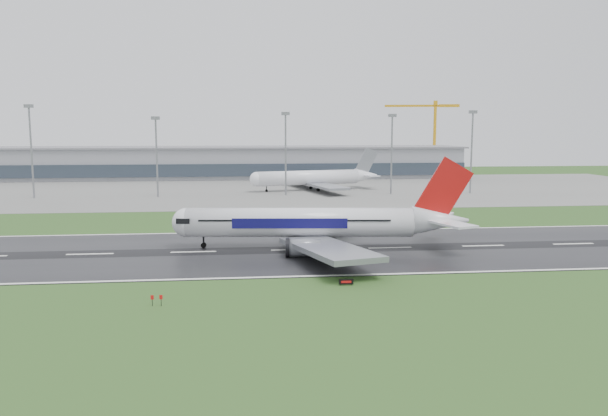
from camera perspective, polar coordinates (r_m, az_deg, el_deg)
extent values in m
plane|color=#25481A|center=(119.28, -10.69, -4.25)|extent=(520.00, 520.00, 0.00)
cube|color=black|center=(119.27, -10.69, -4.23)|extent=(400.00, 45.00, 0.10)
cube|color=slate|center=(242.77, -8.31, 1.81)|extent=(400.00, 130.00, 0.08)
cube|color=gray|center=(301.99, -7.88, 4.36)|extent=(240.00, 36.00, 15.00)
cylinder|color=gray|center=(228.84, -24.94, 4.82)|extent=(0.64, 0.64, 31.87)
cylinder|color=gray|center=(218.79, -14.11, 4.67)|extent=(0.64, 0.64, 27.79)
cylinder|color=gray|center=(217.14, -1.79, 5.10)|extent=(0.64, 0.64, 29.51)
cylinder|color=gray|center=(223.63, 8.50, 5.02)|extent=(0.64, 0.64, 28.93)
cylinder|color=gray|center=(233.31, 15.95, 5.09)|extent=(0.64, 0.64, 30.33)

